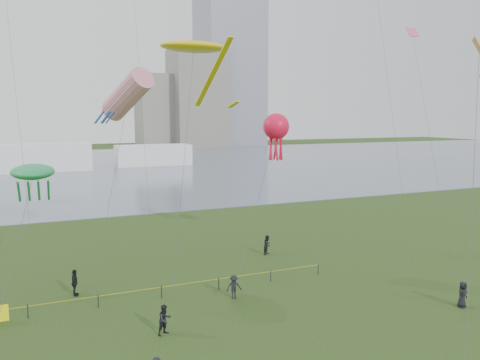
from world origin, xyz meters
name	(u,v)px	position (x,y,z in m)	size (l,w,h in m)	color
lake	(93,167)	(0.00, 100.00, 0.02)	(400.00, 120.00, 0.08)	slate
building_mid	(197,98)	(46.00, 162.00, 19.00)	(20.00, 20.00, 38.00)	slate
building_low	(159,111)	(32.00, 168.00, 14.00)	(16.00, 18.00, 28.00)	gray
pavilion_left	(38,158)	(-12.00, 95.00, 3.00)	(22.00, 8.00, 6.00)	white
pavilion_right	(153,155)	(14.00, 98.00, 2.50)	(18.00, 7.00, 5.00)	white
fence	(62,304)	(-10.38, 13.15, 0.55)	(24.07, 0.07, 1.05)	black
spectator_a	(165,320)	(-5.30, 8.00, 0.84)	(0.82, 0.64, 1.68)	black
spectator_b	(234,287)	(0.10, 11.25, 0.79)	(1.02, 0.58, 1.58)	black
spectator_c	(75,283)	(-9.46, 15.81, 0.90)	(1.05, 0.44, 1.79)	black
spectator_d	(462,294)	(12.72, 4.42, 0.82)	(0.80, 0.52, 1.63)	black
spectator_g	(267,245)	(6.52, 19.32, 0.84)	(0.82, 0.64, 1.68)	black
kite_stingray	(194,48)	(0.00, 18.92, 17.00)	(6.36, 10.09, 17.47)	#3F3F42
kite_windsock	(127,95)	(-5.17, 18.52, 13.36)	(5.12, 6.39, 15.26)	#3F3F42
kite_creature	(33,172)	(-11.60, 16.41, 8.33)	(3.63, 6.68, 8.82)	#3F3F42
kite_octopus	(276,127)	(7.61, 20.06, 10.91)	(7.88, 8.32, 12.12)	#3F3F42
kite_delta	(480,61)	(13.26, 4.73, 15.10)	(9.30, 8.44, 16.52)	#3F3F42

